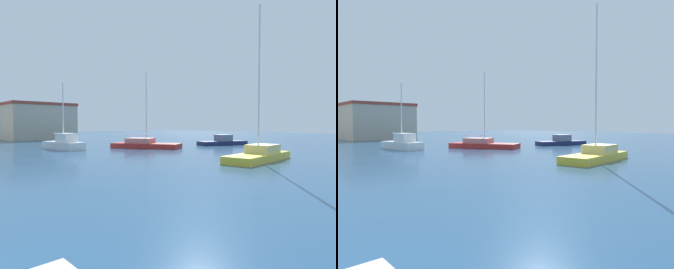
# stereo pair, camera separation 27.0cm
# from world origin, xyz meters

# --- Properties ---
(water) EXTENTS (160.00, 160.00, 0.00)m
(water) POSITION_xyz_m (15.00, 20.00, 0.00)
(water) COLOR navy
(water) RESTS_ON ground
(sailboat_white_distant_east) EXTENTS (2.58, 5.87, 7.23)m
(sailboat_white_distant_east) POSITION_xyz_m (14.46, 26.26, 0.65)
(sailboat_white_distant_east) COLOR white
(sailboat_white_distant_east) RESTS_ON water
(sailboat_yellow_behind_lamppost) EXTENTS (7.43, 2.84, 11.55)m
(sailboat_yellow_behind_lamppost) POSITION_xyz_m (20.82, 6.46, 0.50)
(sailboat_yellow_behind_lamppost) COLOR gold
(sailboat_yellow_behind_lamppost) RESTS_ON water
(sailboat_red_mid_harbor) EXTENTS (6.09, 8.22, 8.75)m
(sailboat_red_mid_harbor) POSITION_xyz_m (22.06, 21.68, 0.45)
(sailboat_red_mid_harbor) COLOR #B22823
(sailboat_red_mid_harbor) RESTS_ON water
(motorboat_navy_inner_mooring) EXTENTS (6.98, 4.21, 1.37)m
(motorboat_navy_inner_mooring) POSITION_xyz_m (32.71, 18.47, 0.44)
(motorboat_navy_inner_mooring) COLOR #19234C
(motorboat_navy_inner_mooring) RESTS_ON water
(waterfront_apartments) EXTENTS (11.26, 10.08, 6.60)m
(waterfront_apartments) POSITION_xyz_m (20.61, 51.55, 3.31)
(waterfront_apartments) COLOR #B2A893
(waterfront_apartments) RESTS_ON ground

